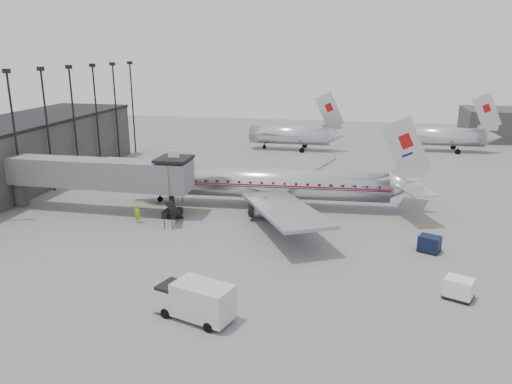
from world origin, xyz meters
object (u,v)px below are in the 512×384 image
Objects in this scene: airliner at (273,184)px; baggage_cart_navy at (429,243)px; ramp_worker at (138,214)px; service_van at (194,299)px; baggage_cart_white at (459,288)px.

airliner is 14.79× the size of baggage_cart_navy.
airliner reaches higher than ramp_worker.
airliner is 5.70× the size of service_van.
baggage_cart_white is at bearing 37.60° from service_van.
ramp_worker is (-29.47, 10.43, 0.14)m from baggage_cart_white.
service_van is (-0.96, -25.02, -1.32)m from airliner.
airliner is 17.39× the size of ramp_worker.
ramp_worker is (-12.67, -8.22, -1.72)m from airliner.
airliner is 18.86m from baggage_cart_navy.
baggage_cart_white is (16.79, -18.66, -1.86)m from airliner.
service_van is at bearing -60.65° from ramp_worker.
baggage_cart_white is 31.26m from ramp_worker.
baggage_cart_white is (17.76, 6.36, -0.54)m from service_van.
airliner is at bearing 155.05° from baggage_cart_white.
baggage_cart_navy is (16.78, 14.92, -0.59)m from service_van.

